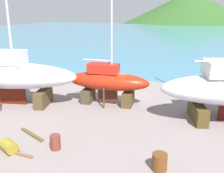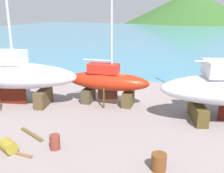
{
  "view_description": "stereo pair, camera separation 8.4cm",
  "coord_description": "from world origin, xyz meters",
  "px_view_note": "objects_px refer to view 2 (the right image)",
  "views": [
    {
      "loc": [
        7.49,
        -18.14,
        6.89
      ],
      "look_at": [
        0.67,
        -1.94,
        1.64
      ],
      "focal_mm": 42.63,
      "sensor_mm": 36.0,
      "label": 1
    },
    {
      "loc": [
        7.57,
        -18.11,
        6.89
      ],
      "look_at": [
        0.67,
        -1.94,
        1.64
      ],
      "focal_mm": 42.63,
      "sensor_mm": 36.0,
      "label": 2
    }
  ],
  "objects_px": {
    "barrel_by_slipway": "(9,146)",
    "sailboat_far_slipway": "(107,81)",
    "worker": "(105,78)",
    "barrel_ochre": "(55,142)",
    "barrel_blue_faded": "(159,162)",
    "sailboat_large_starboard": "(7,74)"
  },
  "relations": [
    {
      "from": "barrel_blue_faded",
      "to": "barrel_ochre",
      "type": "relative_size",
      "value": 1.02
    },
    {
      "from": "barrel_blue_faded",
      "to": "barrel_by_slipway",
      "type": "distance_m",
      "value": 7.34
    },
    {
      "from": "sailboat_far_slipway",
      "to": "worker",
      "type": "relative_size",
      "value": 5.6
    },
    {
      "from": "barrel_ochre",
      "to": "sailboat_far_slipway",
      "type": "bearing_deg",
      "value": 92.18
    },
    {
      "from": "worker",
      "to": "barrel_ochre",
      "type": "distance_m",
      "value": 11.15
    },
    {
      "from": "barrel_by_slipway",
      "to": "sailboat_large_starboard",
      "type": "bearing_deg",
      "value": 132.73
    },
    {
      "from": "sailboat_far_slipway",
      "to": "barrel_ochre",
      "type": "bearing_deg",
      "value": -94.94
    },
    {
      "from": "barrel_by_slipway",
      "to": "sailboat_far_slipway",
      "type": "bearing_deg",
      "value": 78.43
    },
    {
      "from": "barrel_by_slipway",
      "to": "barrel_ochre",
      "type": "distance_m",
      "value": 2.26
    },
    {
      "from": "barrel_ochre",
      "to": "worker",
      "type": "bearing_deg",
      "value": 101.39
    },
    {
      "from": "sailboat_far_slipway",
      "to": "barrel_ochre",
      "type": "xyz_separation_m",
      "value": [
        0.27,
        -7.1,
        -1.33
      ]
    },
    {
      "from": "barrel_by_slipway",
      "to": "barrel_ochre",
      "type": "height_order",
      "value": "barrel_ochre"
    },
    {
      "from": "sailboat_far_slipway",
      "to": "sailboat_large_starboard",
      "type": "relative_size",
      "value": 0.54
    },
    {
      "from": "barrel_ochre",
      "to": "barrel_by_slipway",
      "type": "bearing_deg",
      "value": -150.03
    },
    {
      "from": "worker",
      "to": "barrel_blue_faded",
      "type": "bearing_deg",
      "value": 34.81
    },
    {
      "from": "worker",
      "to": "barrel_by_slipway",
      "type": "xyz_separation_m",
      "value": [
        0.25,
        -12.05,
        -0.55
      ]
    },
    {
      "from": "worker",
      "to": "sailboat_far_slipway",
      "type": "bearing_deg",
      "value": 26.64
    },
    {
      "from": "sailboat_far_slipway",
      "to": "barrel_ochre",
      "type": "height_order",
      "value": "sailboat_far_slipway"
    },
    {
      "from": "sailboat_large_starboard",
      "to": "worker",
      "type": "xyz_separation_m",
      "value": [
        4.71,
        6.68,
        -1.41
      ]
    },
    {
      "from": "sailboat_large_starboard",
      "to": "barrel_ochre",
      "type": "relative_size",
      "value": 22.41
    },
    {
      "from": "sailboat_large_starboard",
      "to": "barrel_ochre",
      "type": "distance_m",
      "value": 8.33
    },
    {
      "from": "worker",
      "to": "barrel_blue_faded",
      "type": "distance_m",
      "value": 13.01
    }
  ]
}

